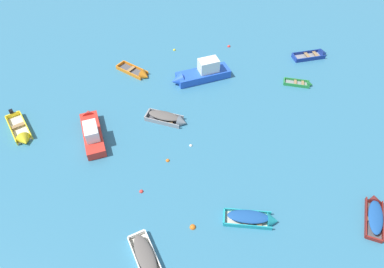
{
  "coord_description": "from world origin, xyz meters",
  "views": [
    {
      "loc": [
        -3.14,
        -1.58,
        23.57
      ],
      "look_at": [
        0.0,
        19.73,
        0.15
      ],
      "focal_mm": 31.58,
      "sensor_mm": 36.0,
      "label": 1
    }
  ],
  "objects_px": {
    "rowboat_green_far_right": "(304,84)",
    "mooring_buoy_outer_edge": "(168,161)",
    "mooring_buoy_trailing": "(229,47)",
    "mooring_buoy_central": "(174,50)",
    "rowboat_grey_distant_center": "(170,119)",
    "rowboat_deep_blue_midfield_right": "(317,55)",
    "rowboat_white_far_left": "(149,265)",
    "motor_launch_blue_center": "(200,74)",
    "rowboat_maroon_near_camera": "(375,211)",
    "motor_launch_red_cluster_inner": "(92,130)",
    "mooring_buoy_far_field": "(191,146)",
    "mooring_buoy_near_foreground": "(141,192)",
    "rowboat_yellow_near_left": "(22,134)",
    "rowboat_turquoise_foreground_center": "(256,219)",
    "rowboat_orange_back_row_left": "(140,74)",
    "mooring_buoy_between_boats_left": "(193,227)"
  },
  "relations": [
    {
      "from": "mooring_buoy_outer_edge",
      "to": "mooring_buoy_central",
      "type": "bearing_deg",
      "value": 81.67
    },
    {
      "from": "mooring_buoy_trailing",
      "to": "mooring_buoy_central",
      "type": "relative_size",
      "value": 1.15
    },
    {
      "from": "rowboat_orange_back_row_left",
      "to": "mooring_buoy_far_field",
      "type": "bearing_deg",
      "value": -69.56
    },
    {
      "from": "rowboat_maroon_near_camera",
      "to": "motor_launch_red_cluster_inner",
      "type": "relative_size",
      "value": 0.65
    },
    {
      "from": "mooring_buoy_trailing",
      "to": "mooring_buoy_outer_edge",
      "type": "bearing_deg",
      "value": -118.92
    },
    {
      "from": "mooring_buoy_trailing",
      "to": "mooring_buoy_outer_edge",
      "type": "relative_size",
      "value": 1.13
    },
    {
      "from": "rowboat_grey_distant_center",
      "to": "mooring_buoy_central",
      "type": "height_order",
      "value": "rowboat_grey_distant_center"
    },
    {
      "from": "motor_launch_red_cluster_inner",
      "to": "mooring_buoy_far_field",
      "type": "bearing_deg",
      "value": -16.83
    },
    {
      "from": "rowboat_yellow_near_left",
      "to": "motor_launch_red_cluster_inner",
      "type": "bearing_deg",
      "value": -7.13
    },
    {
      "from": "rowboat_green_far_right",
      "to": "rowboat_white_far_left",
      "type": "distance_m",
      "value": 25.05
    },
    {
      "from": "motor_launch_blue_center",
      "to": "rowboat_yellow_near_left",
      "type": "xyz_separation_m",
      "value": [
        -17.95,
        -6.04,
        -0.49
      ]
    },
    {
      "from": "mooring_buoy_far_field",
      "to": "rowboat_maroon_near_camera",
      "type": "bearing_deg",
      "value": -34.34
    },
    {
      "from": "rowboat_green_far_right",
      "to": "mooring_buoy_outer_edge",
      "type": "distance_m",
      "value": 17.79
    },
    {
      "from": "rowboat_turquoise_foreground_center",
      "to": "rowboat_green_far_right",
      "type": "height_order",
      "value": "rowboat_turquoise_foreground_center"
    },
    {
      "from": "rowboat_turquoise_foreground_center",
      "to": "rowboat_yellow_near_left",
      "type": "xyz_separation_m",
      "value": [
        -19.4,
        11.81,
        -0.1
      ]
    },
    {
      "from": "rowboat_white_far_left",
      "to": "mooring_buoy_trailing",
      "type": "height_order",
      "value": "rowboat_white_far_left"
    },
    {
      "from": "rowboat_white_far_left",
      "to": "rowboat_grey_distant_center",
      "type": "bearing_deg",
      "value": 78.26
    },
    {
      "from": "rowboat_yellow_near_left",
      "to": "rowboat_white_far_left",
      "type": "xyz_separation_m",
      "value": [
        11.11,
        -14.18,
        0.13
      ]
    },
    {
      "from": "rowboat_green_far_right",
      "to": "rowboat_white_far_left",
      "type": "xyz_separation_m",
      "value": [
        -17.91,
        -17.5,
        0.21
      ]
    },
    {
      "from": "mooring_buoy_far_field",
      "to": "mooring_buoy_near_foreground",
      "type": "height_order",
      "value": "mooring_buoy_near_foreground"
    },
    {
      "from": "rowboat_white_far_left",
      "to": "rowboat_yellow_near_left",
      "type": "bearing_deg",
      "value": 128.06
    },
    {
      "from": "rowboat_maroon_near_camera",
      "to": "rowboat_white_far_left",
      "type": "xyz_separation_m",
      "value": [
        -17.55,
        -1.7,
        0.07
      ]
    },
    {
      "from": "rowboat_green_far_right",
      "to": "rowboat_yellow_near_left",
      "type": "bearing_deg",
      "value": -173.48
    },
    {
      "from": "rowboat_maroon_near_camera",
      "to": "rowboat_orange_back_row_left",
      "type": "xyz_separation_m",
      "value": [
        -17.29,
        20.19,
        -0.12
      ]
    },
    {
      "from": "rowboat_green_far_right",
      "to": "mooring_buoy_far_field",
      "type": "xyz_separation_m",
      "value": [
        -13.47,
        -6.85,
        -0.16
      ]
    },
    {
      "from": "rowboat_orange_back_row_left",
      "to": "mooring_buoy_trailing",
      "type": "relative_size",
      "value": 10.28
    },
    {
      "from": "mooring_buoy_trailing",
      "to": "rowboat_turquoise_foreground_center",
      "type": "bearing_deg",
      "value": -97.68
    },
    {
      "from": "rowboat_maroon_near_camera",
      "to": "mooring_buoy_far_field",
      "type": "distance_m",
      "value": 15.87
    },
    {
      "from": "rowboat_deep_blue_midfield_right",
      "to": "rowboat_maroon_near_camera",
      "type": "bearing_deg",
      "value": -100.63
    },
    {
      "from": "rowboat_white_far_left",
      "to": "mooring_buoy_trailing",
      "type": "bearing_deg",
      "value": 66.23
    },
    {
      "from": "rowboat_turquoise_foreground_center",
      "to": "rowboat_grey_distant_center",
      "type": "bearing_deg",
      "value": 114.73
    },
    {
      "from": "motor_launch_blue_center",
      "to": "rowboat_maroon_near_camera",
      "type": "bearing_deg",
      "value": -59.98
    },
    {
      "from": "motor_launch_red_cluster_inner",
      "to": "rowboat_white_far_left",
      "type": "distance_m",
      "value": 14.11
    },
    {
      "from": "rowboat_turquoise_foreground_center",
      "to": "mooring_buoy_near_foreground",
      "type": "bearing_deg",
      "value": 155.28
    },
    {
      "from": "rowboat_maroon_near_camera",
      "to": "mooring_buoy_central",
      "type": "relative_size",
      "value": 12.28
    },
    {
      "from": "motor_launch_red_cluster_inner",
      "to": "mooring_buoy_trailing",
      "type": "bearing_deg",
      "value": 38.46
    },
    {
      "from": "rowboat_deep_blue_midfield_right",
      "to": "rowboat_grey_distant_center",
      "type": "bearing_deg",
      "value": -155.52
    },
    {
      "from": "rowboat_deep_blue_midfield_right",
      "to": "mooring_buoy_trailing",
      "type": "height_order",
      "value": "rowboat_deep_blue_midfield_right"
    },
    {
      "from": "rowboat_maroon_near_camera",
      "to": "rowboat_orange_back_row_left",
      "type": "distance_m",
      "value": 26.58
    },
    {
      "from": "rowboat_yellow_near_left",
      "to": "mooring_buoy_near_foreground",
      "type": "distance_m",
      "value": 13.38
    },
    {
      "from": "rowboat_grey_distant_center",
      "to": "mooring_buoy_between_boats_left",
      "type": "height_order",
      "value": "rowboat_grey_distant_center"
    },
    {
      "from": "motor_launch_red_cluster_inner",
      "to": "mooring_buoy_far_field",
      "type": "height_order",
      "value": "motor_launch_red_cluster_inner"
    },
    {
      "from": "rowboat_grey_distant_center",
      "to": "mooring_buoy_central",
      "type": "bearing_deg",
      "value": 81.86
    },
    {
      "from": "motor_launch_blue_center",
      "to": "mooring_buoy_near_foreground",
      "type": "distance_m",
      "value": 15.64
    },
    {
      "from": "motor_launch_blue_center",
      "to": "mooring_buoy_between_boats_left",
      "type": "relative_size",
      "value": 14.72
    },
    {
      "from": "rowboat_grey_distant_center",
      "to": "mooring_buoy_near_foreground",
      "type": "height_order",
      "value": "rowboat_grey_distant_center"
    },
    {
      "from": "motor_launch_blue_center",
      "to": "rowboat_white_far_left",
      "type": "distance_m",
      "value": 21.35
    },
    {
      "from": "rowboat_turquoise_foreground_center",
      "to": "rowboat_grey_distant_center",
      "type": "distance_m",
      "value": 12.85
    },
    {
      "from": "motor_launch_blue_center",
      "to": "mooring_buoy_outer_edge",
      "type": "xyz_separation_m",
      "value": [
        -4.67,
        -11.01,
        -0.74
      ]
    },
    {
      "from": "rowboat_deep_blue_midfield_right",
      "to": "mooring_buoy_near_foreground",
      "type": "relative_size",
      "value": 12.98
    }
  ]
}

